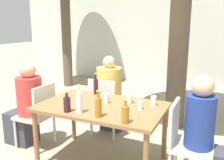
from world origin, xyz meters
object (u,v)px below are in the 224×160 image
(person_seated_2, at_px, (111,97))
(drinking_glass_3, at_px, (106,99))
(dining_table_front, at_px, (102,111))
(wine_bottle_4, at_px, (67,104))
(drinking_glass_1, at_px, (140,105))
(water_bottle_2, at_px, (79,102))
(drinking_glass_0, at_px, (129,99))
(person_seated_0, at_px, (26,108))
(amber_bottle_0, at_px, (98,107))
(person_seated_1, at_px, (207,141))
(patio_chair_2, at_px, (105,104))
(wine_bottle_3, at_px, (96,86))
(amber_bottle_1, at_px, (125,114))
(patio_chair_1, at_px, (184,139))
(patio_chair_0, at_px, (39,112))
(drinking_glass_2, at_px, (154,101))

(person_seated_2, height_order, drinking_glass_3, person_seated_2)
(dining_table_front, relative_size, wine_bottle_4, 6.39)
(wine_bottle_4, height_order, drinking_glass_1, wine_bottle_4)
(water_bottle_2, relative_size, drinking_glass_0, 2.86)
(person_seated_0, bearing_deg, amber_bottle_0, 75.47)
(water_bottle_2, xyz_separation_m, wine_bottle_4, (-0.15, -0.03, -0.03))
(person_seated_1, distance_m, wine_bottle_4, 1.54)
(patio_chair_2, height_order, water_bottle_2, water_bottle_2)
(dining_table_front, relative_size, wine_bottle_3, 5.07)
(drinking_glass_0, xyz_separation_m, drinking_glass_3, (-0.25, -0.12, 0.00))
(amber_bottle_0, distance_m, wine_bottle_4, 0.39)
(person_seated_0, xyz_separation_m, amber_bottle_0, (1.35, -0.35, 0.32))
(amber_bottle_1, xyz_separation_m, drinking_glass_0, (-0.18, 0.61, -0.04))
(dining_table_front, distance_m, patio_chair_1, 1.00)
(patio_chair_0, distance_m, amber_bottle_0, 1.23)
(amber_bottle_0, relative_size, drinking_glass_0, 2.60)
(patio_chair_0, distance_m, amber_bottle_1, 1.53)
(amber_bottle_0, bearing_deg, person_seated_0, 165.47)
(drinking_glass_3, bearing_deg, person_seated_2, 110.79)
(patio_chair_1, distance_m, drinking_glass_2, 0.56)
(patio_chair_0, xyz_separation_m, water_bottle_2, (0.88, -0.33, 0.36))
(drinking_glass_0, bearing_deg, amber_bottle_1, -73.02)
(drinking_glass_2, relative_size, drinking_glass_3, 1.01)
(patio_chair_2, distance_m, amber_bottle_0, 1.19)
(wine_bottle_3, bearing_deg, person_seated_1, -14.76)
(amber_bottle_0, distance_m, wine_bottle_3, 0.86)
(patio_chair_2, bearing_deg, person_seated_0, 37.53)
(person_seated_1, xyz_separation_m, wine_bottle_4, (-1.47, -0.36, 0.30))
(patio_chair_2, bearing_deg, wine_bottle_4, 92.61)
(patio_chair_2, distance_m, drinking_glass_3, 0.75)
(amber_bottle_1, bearing_deg, drinking_glass_2, 79.51)
(patio_chair_1, height_order, drinking_glass_1, patio_chair_1)
(patio_chair_2, bearing_deg, patio_chair_1, 151.26)
(amber_bottle_0, distance_m, drinking_glass_0, 0.59)
(person_seated_0, xyz_separation_m, person_seated_2, (0.92, 0.93, 0.01))
(patio_chair_1, xyz_separation_m, drinking_glass_3, (-0.97, 0.09, 0.30))
(drinking_glass_2, bearing_deg, person_seated_0, -172.24)
(patio_chair_0, xyz_separation_m, person_seated_1, (2.20, -0.00, 0.03))
(drinking_glass_3, bearing_deg, drinking_glass_1, -4.71)
(dining_table_front, bearing_deg, patio_chair_0, 180.00)
(patio_chair_1, relative_size, amber_bottle_1, 3.69)
(patio_chair_2, relative_size, water_bottle_2, 2.87)
(amber_bottle_1, xyz_separation_m, drinking_glass_1, (0.01, 0.44, -0.05))
(drinking_glass_2, bearing_deg, patio_chair_0, -171.09)
(drinking_glass_0, xyz_separation_m, drinking_glass_2, (0.30, 0.03, 0.00))
(wine_bottle_4, xyz_separation_m, drinking_glass_3, (0.27, 0.45, -0.03))
(dining_table_front, bearing_deg, person_seated_0, -180.00)
(wine_bottle_3, relative_size, drinking_glass_1, 3.07)
(amber_bottle_0, relative_size, drinking_glass_3, 2.46)
(wine_bottle_4, bearing_deg, patio_chair_2, 92.61)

